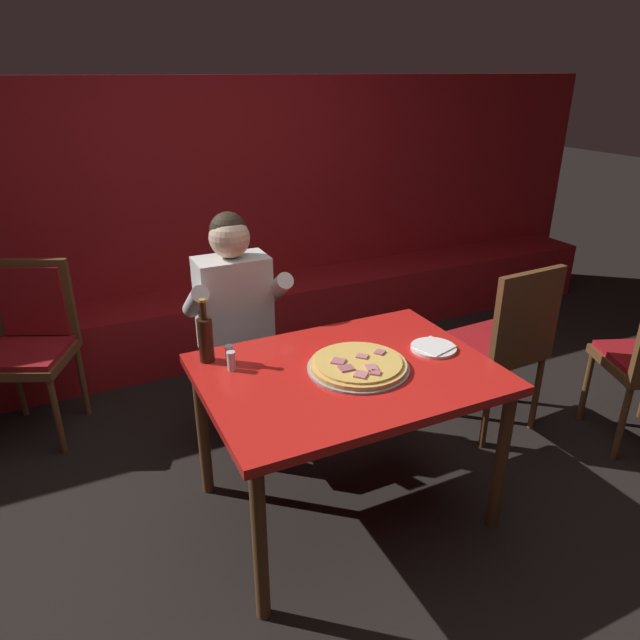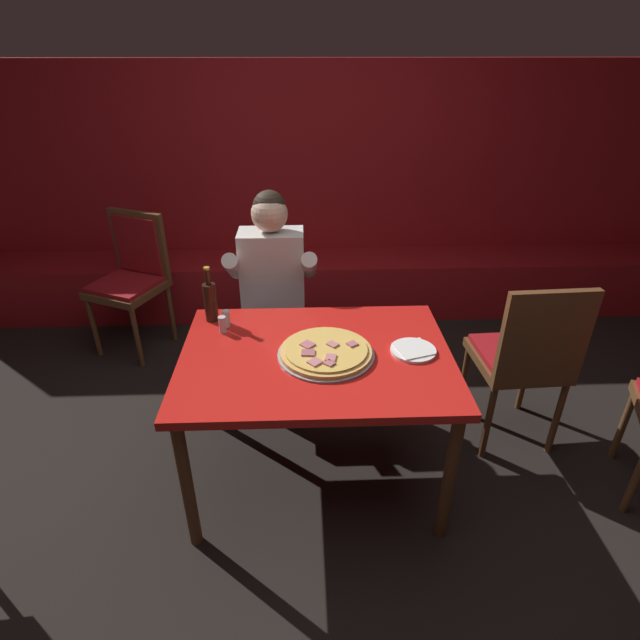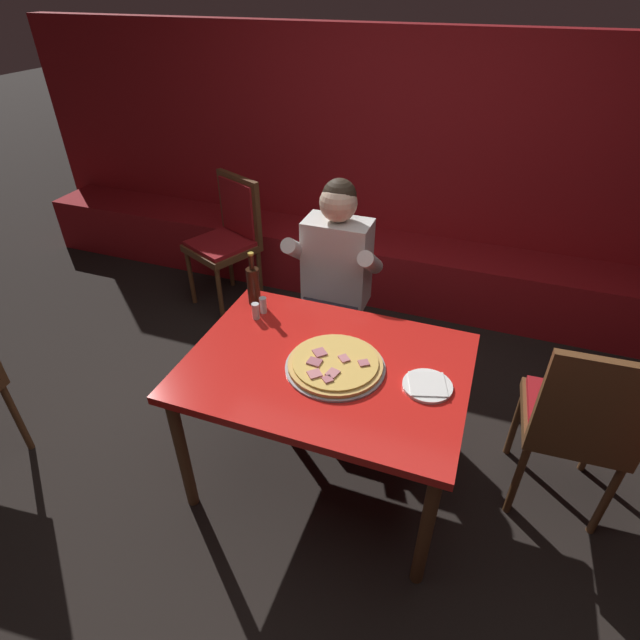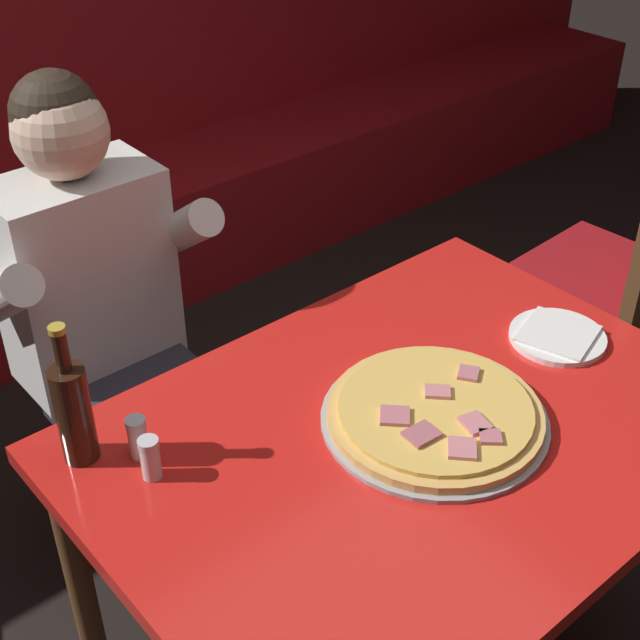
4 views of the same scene
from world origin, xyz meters
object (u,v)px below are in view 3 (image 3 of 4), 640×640
Objects in this scene: beer_bottle at (253,284)px; dining_chair_near_right at (581,418)px; main_dining_table at (327,377)px; pizza at (335,364)px; shaker_black_pepper at (263,306)px; plate_white_paper at (427,385)px; dining_chair_by_booth at (229,233)px; shaker_red_pepper_flakes at (256,312)px; diner_seated_blue_shirt at (332,280)px.

dining_chair_near_right is (1.62, -0.13, -0.27)m from beer_bottle.
beer_bottle reaches higher than main_dining_table.
shaker_black_pepper is (-0.48, 0.29, 0.02)m from pizza.
plate_white_paper is at bearing -17.05° from shaker_black_pepper.
dining_chair_by_booth is (-0.74, 1.03, -0.28)m from beer_bottle.
shaker_red_pepper_flakes is 0.09× the size of dining_chair_by_booth.
plate_white_paper reaches higher than main_dining_table.
dining_chair_by_booth is at bearing 149.49° from diner_seated_blue_shirt.
diner_seated_blue_shirt reaches higher than shaker_black_pepper.
pizza is at bearing -18.23° from main_dining_table.
dining_chair_by_booth is at bearing 132.57° from main_dining_table.
pizza is 1.52× the size of beer_bottle.
beer_bottle is at bearing 147.89° from pizza.
dining_chair_near_right reaches higher than pizza.
pizza is at bearing -70.22° from diner_seated_blue_shirt.
plate_white_paper is 0.70m from dining_chair_near_right.
shaker_black_pepper is at bearing -39.24° from beer_bottle.
shaker_black_pepper is (0.01, 0.06, 0.00)m from shaker_red_pepper_flakes.
shaker_black_pepper is at bearing 149.23° from pizza.
dining_chair_near_right is (1.05, 0.22, -0.18)m from pizza.
shaker_red_pepper_flakes is 1.43m from dining_chair_by_booth.
shaker_black_pepper is at bearing 79.69° from shaker_red_pepper_flakes.
pizza is at bearing -24.56° from shaker_red_pepper_flakes.
dining_chair_by_booth reaches higher than main_dining_table.
shaker_red_pepper_flakes is at bearing -55.12° from dining_chair_by_booth.
pizza is at bearing -30.77° from shaker_black_pepper.
shaker_black_pepper is at bearing 177.62° from dining_chair_near_right.
main_dining_table is 0.53m from shaker_black_pepper.
main_dining_table is at bearing -33.15° from beer_bottle.
main_dining_table is 14.45× the size of shaker_red_pepper_flakes.
beer_bottle is at bearing 140.76° from shaker_black_pepper.
pizza is 1.91m from dining_chair_by_booth.
plate_white_paper is 0.21× the size of dining_chair_near_right.
dining_chair_by_booth is (-0.82, 1.10, -0.21)m from shaker_black_pepper.
diner_seated_blue_shirt is 1.45m from dining_chair_near_right.
dining_chair_by_booth reaches higher than shaker_red_pepper_flakes.
diner_seated_blue_shirt is (-0.24, 0.77, 0.04)m from main_dining_table.
beer_bottle is (-0.52, 0.34, 0.19)m from main_dining_table.
beer_bottle reaches higher than pizza.
plate_white_paper is 0.21× the size of dining_chair_by_booth.
shaker_red_pepper_flakes is at bearing -61.10° from beer_bottle.
plate_white_paper is at bearing 0.15° from main_dining_table.
diner_seated_blue_shirt is (0.21, 0.56, -0.08)m from shaker_red_pepper_flakes.
dining_chair_near_right is at bearing 12.02° from pizza.
shaker_red_pepper_flakes reaches higher than plate_white_paper.
diner_seated_blue_shirt reaches higher than main_dining_table.
shaker_black_pepper is at bearing 148.11° from main_dining_table.
shaker_red_pepper_flakes is (-0.49, 0.23, 0.02)m from pizza.
beer_bottle is 0.53m from diner_seated_blue_shirt.
diner_seated_blue_shirt is (0.29, 0.43, -0.15)m from beer_bottle.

